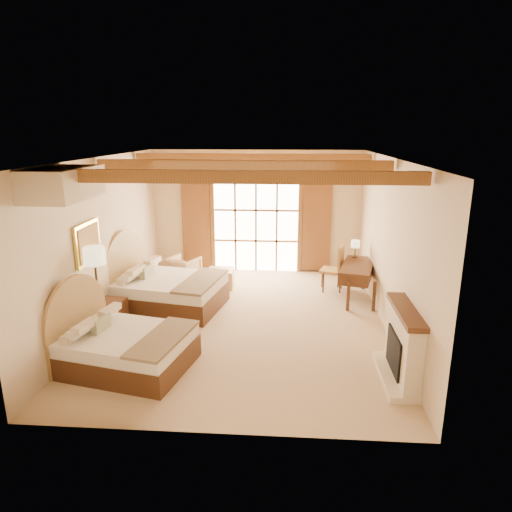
# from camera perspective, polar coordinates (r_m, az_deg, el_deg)

# --- Properties ---
(floor) EXTENTS (7.00, 7.00, 0.00)m
(floor) POSITION_cam_1_polar(r_m,az_deg,el_deg) (9.21, -1.53, -8.15)
(floor) COLOR tan
(floor) RESTS_ON ground
(wall_back) EXTENTS (5.50, 0.00, 5.50)m
(wall_back) POSITION_cam_1_polar(r_m,az_deg,el_deg) (12.10, 0.02, 5.55)
(wall_back) COLOR beige
(wall_back) RESTS_ON ground
(wall_left) EXTENTS (0.00, 7.00, 7.00)m
(wall_left) POSITION_cam_1_polar(r_m,az_deg,el_deg) (9.36, -18.61, 1.76)
(wall_left) COLOR beige
(wall_left) RESTS_ON ground
(wall_right) EXTENTS (0.00, 7.00, 7.00)m
(wall_right) POSITION_cam_1_polar(r_m,az_deg,el_deg) (8.86, 16.39, 1.19)
(wall_right) COLOR beige
(wall_right) RESTS_ON ground
(ceiling) EXTENTS (7.00, 7.00, 0.00)m
(ceiling) POSITION_cam_1_polar(r_m,az_deg,el_deg) (8.45, -1.69, 12.14)
(ceiling) COLOR #B57F3F
(ceiling) RESTS_ON ground
(ceiling_beams) EXTENTS (5.39, 4.60, 0.18)m
(ceiling_beams) POSITION_cam_1_polar(r_m,az_deg,el_deg) (8.46, -1.69, 11.33)
(ceiling_beams) COLOR olive
(ceiling_beams) RESTS_ON ceiling
(french_doors) EXTENTS (3.95, 0.08, 2.60)m
(french_doors) POSITION_cam_1_polar(r_m,az_deg,el_deg) (12.11, -0.00, 3.87)
(french_doors) COLOR white
(french_doors) RESTS_ON ground
(fireplace) EXTENTS (0.46, 1.40, 1.16)m
(fireplace) POSITION_cam_1_polar(r_m,az_deg,el_deg) (7.36, 17.79, -10.95)
(fireplace) COLOR beige
(fireplace) RESTS_ON ground
(painting) EXTENTS (0.06, 0.95, 0.75)m
(painting) POSITION_cam_1_polar(r_m,az_deg,el_deg) (8.64, -20.27, 1.53)
(painting) COLOR gold
(painting) RESTS_ON wall_left
(canopy_valance) EXTENTS (0.70, 1.40, 0.45)m
(canopy_valance) POSITION_cam_1_polar(r_m,az_deg,el_deg) (7.20, -22.95, 8.36)
(canopy_valance) COLOR beige
(canopy_valance) RESTS_ON ceiling
(bed_near) EXTENTS (2.22, 1.84, 1.27)m
(bed_near) POSITION_cam_1_polar(r_m,az_deg,el_deg) (7.74, -16.83, -10.56)
(bed_near) COLOR #4A2F19
(bed_near) RESTS_ON floor
(bed_far) EXTENTS (2.45, 2.01, 1.43)m
(bed_far) POSITION_cam_1_polar(r_m,az_deg,el_deg) (9.96, -11.66, -3.95)
(bed_far) COLOR #4A2F19
(bed_far) RESTS_ON floor
(nightstand) EXTENTS (0.52, 0.52, 0.56)m
(nightstand) POSITION_cam_1_polar(r_m,az_deg,el_deg) (9.25, -17.55, -6.92)
(nightstand) COLOR #4A2F19
(nightstand) RESTS_ON floor
(floor_lamp) EXTENTS (0.37, 0.37, 1.74)m
(floor_lamp) POSITION_cam_1_polar(r_m,az_deg,el_deg) (8.41, -19.51, -0.68)
(floor_lamp) COLOR #322715
(floor_lamp) RESTS_ON floor
(armchair) EXTENTS (0.92, 0.93, 0.65)m
(armchair) POSITION_cam_1_polar(r_m,az_deg,el_deg) (11.53, -9.08, -1.68)
(armchair) COLOR tan
(armchair) RESTS_ON floor
(ottoman) EXTENTS (0.63, 0.63, 0.44)m
(ottoman) POSITION_cam_1_polar(r_m,az_deg,el_deg) (11.10, -4.42, -2.79)
(ottoman) COLOR tan
(ottoman) RESTS_ON floor
(desk) EXTENTS (1.00, 1.62, 0.81)m
(desk) POSITION_cam_1_polar(r_m,az_deg,el_deg) (10.47, 12.47, -3.02)
(desk) COLOR #4A2F19
(desk) RESTS_ON floor
(desk_chair) EXTENTS (0.62, 0.61, 1.10)m
(desk_chair) POSITION_cam_1_polar(r_m,az_deg,el_deg) (10.96, 9.52, -2.52)
(desk_chair) COLOR #A46D42
(desk_chair) RESTS_ON floor
(desk_lamp) EXTENTS (0.20, 0.20, 0.41)m
(desk_lamp) POSITION_cam_1_polar(r_m,az_deg,el_deg) (10.84, 12.34, 1.40)
(desk_lamp) COLOR #322715
(desk_lamp) RESTS_ON desk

